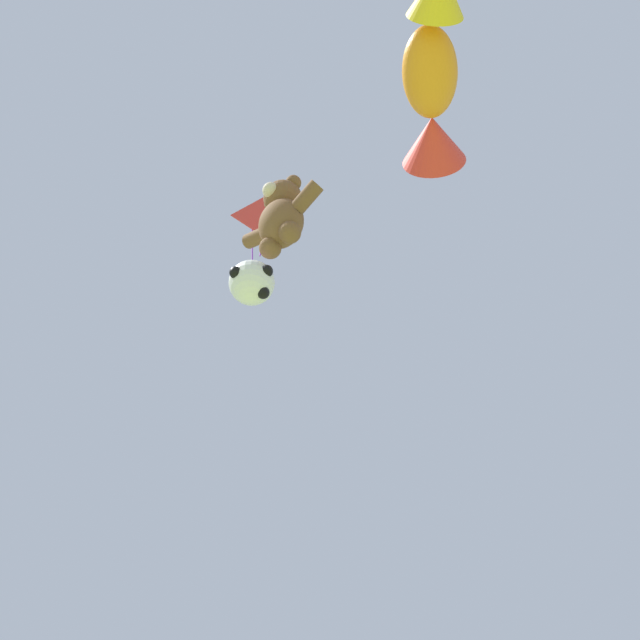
{
  "coord_description": "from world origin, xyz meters",
  "views": [
    {
      "loc": [
        5.52,
        -0.42,
        1.09
      ],
      "look_at": [
        0.71,
        4.72,
        8.89
      ],
      "focal_mm": 40.0,
      "sensor_mm": 36.0,
      "label": 1
    }
  ],
  "objects_px": {
    "teddy_bear_kite": "(281,216)",
    "diamond_kite": "(261,218)",
    "fish_kite_tangerine": "(431,107)",
    "soccer_ball_kite": "(252,282)"
  },
  "relations": [
    {
      "from": "teddy_bear_kite",
      "to": "diamond_kite",
      "type": "distance_m",
      "value": 3.87
    },
    {
      "from": "teddy_bear_kite",
      "to": "soccer_ball_kite",
      "type": "height_order",
      "value": "teddy_bear_kite"
    },
    {
      "from": "fish_kite_tangerine",
      "to": "diamond_kite",
      "type": "xyz_separation_m",
      "value": [
        -4.82,
        0.47,
        2.12
      ]
    },
    {
      "from": "soccer_ball_kite",
      "to": "diamond_kite",
      "type": "relative_size",
      "value": 0.33
    },
    {
      "from": "soccer_ball_kite",
      "to": "fish_kite_tangerine",
      "type": "relative_size",
      "value": 0.32
    },
    {
      "from": "teddy_bear_kite",
      "to": "diamond_kite",
      "type": "relative_size",
      "value": 0.75
    },
    {
      "from": "fish_kite_tangerine",
      "to": "diamond_kite",
      "type": "bearing_deg",
      "value": 174.42
    },
    {
      "from": "teddy_bear_kite",
      "to": "fish_kite_tangerine",
      "type": "relative_size",
      "value": 0.72
    },
    {
      "from": "fish_kite_tangerine",
      "to": "teddy_bear_kite",
      "type": "bearing_deg",
      "value": -167.11
    },
    {
      "from": "diamond_kite",
      "to": "soccer_ball_kite",
      "type": "bearing_deg",
      "value": -39.34
    }
  ]
}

